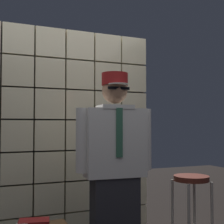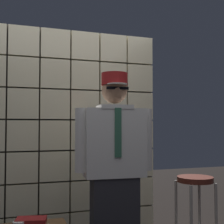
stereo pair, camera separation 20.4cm
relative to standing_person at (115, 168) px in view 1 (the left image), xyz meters
name	(u,v)px [view 1 (the left image)]	position (x,y,z in m)	size (l,w,h in m)	color
glass_block_wall	(64,135)	(-0.22, 0.89, 0.27)	(2.04, 0.10, 2.37)	beige
standing_person	(115,168)	(0.00, 0.00, 0.00)	(0.69, 0.31, 1.73)	#28282D
bar_stool	(192,196)	(0.83, 0.03, -0.32)	(0.34, 0.34, 0.78)	#592319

